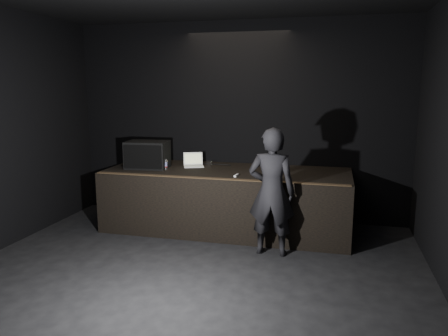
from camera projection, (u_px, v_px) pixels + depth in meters
ground at (168, 304)px, 4.80m from camera, size 7.00×7.00×0.00m
room_walls at (163, 120)px, 4.43m from camera, size 6.10×7.10×3.52m
stage_riser at (227, 200)px, 7.31m from camera, size 4.00×1.50×1.00m
riser_lip at (216, 178)px, 6.54m from camera, size 3.92×0.10×0.01m
stage_monitor at (147, 155)px, 7.38m from camera, size 0.73×0.56×0.46m
cable at (207, 164)px, 7.78m from camera, size 0.87×0.06×0.02m
laptop at (193, 163)px, 7.59m from camera, size 0.42×0.40×0.23m
beer_can at (165, 164)px, 7.28m from camera, size 0.07×0.07×0.17m
plastic_cup at (209, 164)px, 7.50m from camera, size 0.09×0.09×0.11m
wii_remote at (236, 175)px, 6.72m from camera, size 0.05×0.16×0.03m
person at (272, 192)px, 6.12m from camera, size 0.67×0.44×1.82m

